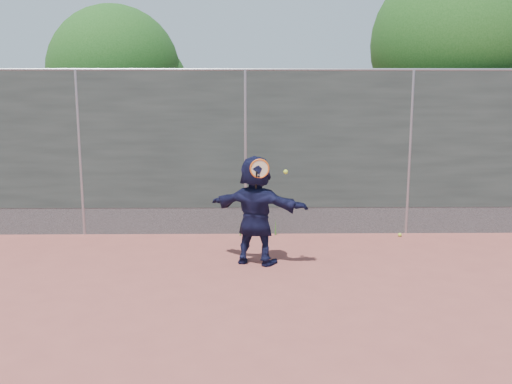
{
  "coord_description": "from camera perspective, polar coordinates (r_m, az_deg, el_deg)",
  "views": [
    {
      "loc": [
        0.05,
        -6.82,
        2.72
      ],
      "look_at": [
        0.17,
        1.7,
        1.13
      ],
      "focal_mm": 40.0,
      "sensor_mm": 36.0,
      "label": 1
    }
  ],
  "objects": [
    {
      "name": "tree_right",
      "position": [
        13.42,
        19.97,
        13.27
      ],
      "size": [
        3.78,
        3.6,
        5.39
      ],
      "color": "#382314",
      "rests_on": "ground"
    },
    {
      "name": "tree_left",
      "position": [
        13.68,
        -13.28,
        11.24
      ],
      "size": [
        3.15,
        3.0,
        4.53
      ],
      "color": "#382314",
      "rests_on": "ground"
    },
    {
      "name": "weed_clump",
      "position": [
        10.53,
        0.57,
        -3.63
      ],
      "size": [
        0.68,
        0.07,
        0.3
      ],
      "color": "#387226",
      "rests_on": "ground"
    },
    {
      "name": "ground",
      "position": [
        7.34,
        -1.14,
        -11.17
      ],
      "size": [
        80.0,
        80.0,
        0.0
      ],
      "primitive_type": "plane",
      "color": "#9E4C42",
      "rests_on": "ground"
    },
    {
      "name": "player",
      "position": [
        8.73,
        -0.0,
        -1.82
      ],
      "size": [
        1.64,
        1.02,
        1.69
      ],
      "primitive_type": "imported",
      "rotation": [
        0.0,
        0.0,
        2.78
      ],
      "color": "#131434",
      "rests_on": "ground"
    },
    {
      "name": "swing_action",
      "position": [
        8.42,
        0.6,
        2.21
      ],
      "size": [
        0.57,
        0.14,
        0.51
      ],
      "color": "orange",
      "rests_on": "ground"
    },
    {
      "name": "fence",
      "position": [
        10.38,
        -1.06,
        4.3
      ],
      "size": [
        20.0,
        0.06,
        3.03
      ],
      "color": "#38423D",
      "rests_on": "ground"
    },
    {
      "name": "ball_ground",
      "position": [
        10.78,
        14.19,
        -4.17
      ],
      "size": [
        0.07,
        0.07,
        0.07
      ],
      "primitive_type": "sphere",
      "color": "#BDDD31",
      "rests_on": "ground"
    }
  ]
}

